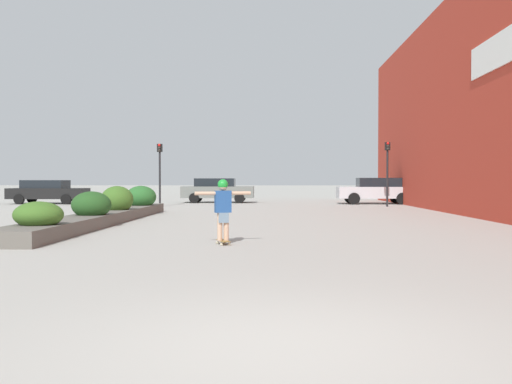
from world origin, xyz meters
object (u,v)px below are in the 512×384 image
car_center_right (48,191)px  skateboarder (223,203)px  car_center_left (217,190)px  traffic_light_right (387,163)px  skateboard (223,241)px  car_leftmost (376,190)px  traffic_light_left (160,164)px

car_center_right → skateboarder: bearing=30.3°
car_center_left → traffic_light_right: 11.47m
skateboard → car_leftmost: car_leftmost is taller
car_leftmost → traffic_light_right: (-0.03, -3.60, 1.59)m
car_center_left → traffic_light_left: size_ratio=1.34×
car_center_left → traffic_light_left: bearing=-26.0°
car_center_right → car_leftmost: bearing=90.8°
skateboard → car_leftmost: size_ratio=0.14×
car_leftmost → traffic_light_left: traffic_light_left is taller
car_leftmost → skateboarder: bearing=161.3°
car_leftmost → car_center_left: bearing=80.4°
traffic_light_right → skateboard: bearing=-111.9°
car_leftmost → car_center_right: bearing=90.8°
skateboarder → traffic_light_left: (-5.18, 18.61, 1.44)m
car_leftmost → car_center_left: (-10.08, 1.70, -0.02)m
traffic_light_left → car_leftmost: bearing=16.7°
car_center_left → skateboarder: bearing=5.9°
car_leftmost → car_center_left: car_leftmost is taller
car_center_left → traffic_light_right: size_ratio=1.30×
car_center_right → traffic_light_right: traffic_light_right is taller
car_center_right → traffic_light_right: (20.52, -3.29, 1.66)m
car_center_left → car_center_right: bearing=-79.2°
skateboarder → car_leftmost: car_leftmost is taller
skateboard → car_center_right: size_ratio=0.14×
traffic_light_left → skateboarder: bearing=-74.5°
skateboard → skateboarder: skateboarder is taller
skateboard → car_center_left: bearing=76.8°
car_leftmost → traffic_light_right: 3.93m
car_center_left → car_center_right: size_ratio=1.00×
skateboard → car_center_right: car_center_right is taller
skateboard → skateboarder: bearing=-105.5°
skateboard → traffic_light_left: 19.46m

